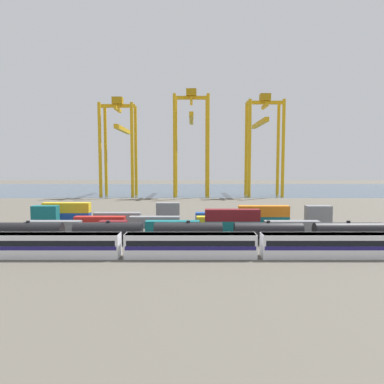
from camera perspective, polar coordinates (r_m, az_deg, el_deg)
ground_plane at (r=115.10m, az=-1.87°, el=-2.95°), size 420.00×420.00×0.00m
harbour_water at (r=208.64m, az=-0.93°, el=0.47°), size 400.00×110.00×0.01m
passenger_train at (r=56.71m, az=-0.02°, el=-8.67°), size 65.78×3.14×3.90m
freight_tank_row at (r=66.19m, az=-0.40°, el=-6.76°), size 74.15×2.99×4.45m
shipping_container_0 at (r=82.97m, az=-21.72°, el=-5.33°), size 12.10×2.44×2.60m
shipping_container_1 at (r=79.00m, az=-12.71°, el=-5.60°), size 6.04×2.44×2.60m
shipping_container_2 at (r=77.13m, az=-3.00°, el=-5.74°), size 12.10×2.44×2.60m
shipping_container_3 at (r=77.53m, az=6.90°, el=-5.72°), size 12.10×2.44×2.60m
shipping_container_4 at (r=77.11m, az=6.92°, el=-3.82°), size 12.10×2.44×2.60m
shipping_container_5 at (r=80.16m, az=16.41°, el=-5.53°), size 12.10×2.44×2.60m
shipping_container_6 at (r=90.67m, az=-22.87°, el=-4.54°), size 6.04×2.44×2.60m
shipping_container_7 at (r=90.31m, az=-22.92°, el=-2.91°), size 6.04×2.44×2.60m
shipping_container_8 at (r=86.37m, az=-14.77°, el=-4.77°), size 12.10×2.44×2.60m
shipping_container_9 at (r=83.94m, az=-6.00°, el=-4.91°), size 12.10×2.44×2.60m
shipping_container_10 at (r=83.55m, az=3.06°, el=-4.94°), size 6.04×2.44×2.60m
shipping_container_11 at (r=85.23m, az=11.99°, el=-4.84°), size 12.10×2.44×2.60m
shipping_container_12 at (r=84.84m, az=12.02°, el=-3.11°), size 12.10×2.44×2.60m
shipping_container_13 at (r=88.85m, az=20.38°, el=-4.65°), size 6.04×2.44×2.60m
shipping_container_14 at (r=88.48m, az=20.42°, el=-2.99°), size 6.04×2.44×2.60m
shipping_container_15 at (r=95.65m, az=-19.77°, el=-3.99°), size 12.10×2.44×2.60m
shipping_container_16 at (r=95.30m, az=-19.82°, el=-2.44°), size 12.10×2.44×2.60m
shipping_container_17 at (r=91.98m, az=-12.00°, el=-4.15°), size 12.10×2.44×2.60m
shipping_container_18 at (r=90.12m, az=-3.75°, el=-4.24°), size 6.04×2.44×2.60m
shipping_container_19 at (r=89.76m, az=-3.76°, el=-2.60°), size 6.04×2.44×2.60m
shipping_container_20 at (r=90.17m, az=4.67°, el=-4.24°), size 12.10×2.44×2.60m
gantry_crane_west at (r=171.09m, az=-11.72°, el=8.81°), size 16.42×34.51×46.51m
gantry_crane_central at (r=167.75m, az=0.12°, el=9.94°), size 16.87×36.39×50.29m
gantry_crane_east at (r=171.19m, az=11.97°, el=9.25°), size 17.16×35.22×48.07m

